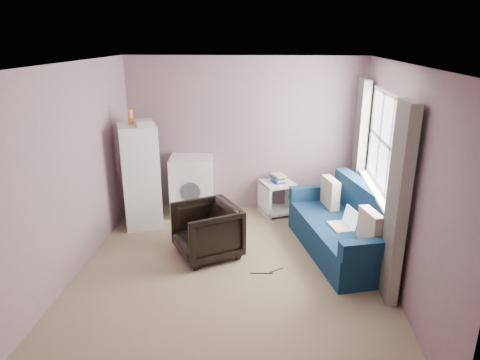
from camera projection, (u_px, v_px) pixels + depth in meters
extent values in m
cube|color=#978062|center=(232.00, 272.00, 5.32)|extent=(3.80, 4.20, 0.02)
cube|color=silver|center=(231.00, 63.00, 4.52)|extent=(3.80, 4.20, 0.02)
cube|color=gray|center=(244.00, 136.00, 6.91)|extent=(3.80, 0.02, 2.50)
cube|color=gray|center=(202.00, 271.00, 2.93)|extent=(3.80, 0.02, 2.50)
cube|color=gray|center=(71.00, 172.00, 5.06)|extent=(0.02, 4.20, 2.50)
cube|color=gray|center=(401.00, 180.00, 4.78)|extent=(0.02, 4.20, 2.50)
cube|color=white|center=(386.00, 143.00, 5.36)|extent=(0.01, 1.60, 1.20)
imported|color=black|center=(207.00, 228.00, 5.59)|extent=(1.00, 1.01, 0.78)
cube|color=silver|center=(140.00, 176.00, 6.40)|extent=(0.70, 0.70, 1.57)
cube|color=#48484F|center=(160.00, 187.00, 6.54)|extent=(0.20, 0.47, 0.02)
cube|color=#48484F|center=(156.00, 156.00, 6.58)|extent=(0.03, 0.03, 0.45)
cube|color=white|center=(158.00, 155.00, 6.35)|extent=(0.15, 0.35, 0.54)
cylinder|color=orange|center=(130.00, 117.00, 6.13)|extent=(0.09, 0.09, 0.22)
cube|color=#BBBBB0|center=(144.00, 123.00, 6.08)|extent=(0.32, 0.34, 0.08)
cube|color=silver|center=(192.00, 185.00, 6.96)|extent=(0.73, 0.73, 0.95)
cube|color=#48484F|center=(191.00, 159.00, 6.80)|extent=(0.68, 0.66, 0.06)
cylinder|color=#48484F|center=(190.00, 192.00, 6.64)|extent=(0.31, 0.05, 0.31)
cube|color=silver|center=(278.00, 183.00, 6.90)|extent=(0.65, 0.65, 0.04)
cube|color=silver|center=(277.00, 209.00, 7.04)|extent=(0.65, 0.65, 0.04)
cube|color=silver|center=(265.00, 199.00, 6.91)|extent=(0.24, 0.47, 0.55)
cube|color=silver|center=(290.00, 196.00, 7.05)|extent=(0.24, 0.47, 0.55)
cube|color=navy|center=(278.00, 181.00, 6.89)|extent=(0.25, 0.29, 0.03)
cube|color=#BEBA7E|center=(279.00, 179.00, 6.88)|extent=(0.26, 0.29, 0.03)
cube|color=navy|center=(277.00, 177.00, 6.87)|extent=(0.24, 0.28, 0.03)
cube|color=#BEBA7E|center=(279.00, 175.00, 6.85)|extent=(0.26, 0.29, 0.03)
cube|color=navy|center=(342.00, 238.00, 5.73)|extent=(1.37, 2.07, 0.42)
cube|color=navy|center=(369.00, 205.00, 5.65)|extent=(0.69, 1.88, 0.46)
cube|color=navy|center=(378.00, 248.00, 4.77)|extent=(0.90, 0.38, 0.21)
cube|color=navy|center=(319.00, 192.00, 6.48)|extent=(0.90, 0.38, 0.21)
cube|color=beige|center=(370.00, 228.00, 5.03)|extent=(0.23, 0.44, 0.42)
cube|color=beige|center=(330.00, 193.00, 6.17)|extent=(0.23, 0.44, 0.42)
cube|color=silver|center=(340.00, 226.00, 5.54)|extent=(0.33, 0.40, 0.02)
cube|color=silver|center=(351.00, 217.00, 5.53)|extent=(0.15, 0.35, 0.23)
cube|color=white|center=(376.00, 190.00, 5.57)|extent=(0.14, 1.70, 0.04)
cube|color=white|center=(380.00, 188.00, 5.55)|extent=(0.02, 1.68, 0.05)
cube|color=white|center=(385.00, 143.00, 5.36)|extent=(0.02, 1.68, 0.05)
cube|color=white|center=(390.00, 95.00, 5.17)|extent=(0.02, 1.68, 0.05)
cube|color=white|center=(403.00, 161.00, 4.61)|extent=(0.02, 0.05, 1.20)
cube|color=white|center=(390.00, 149.00, 5.11)|extent=(0.02, 0.05, 1.20)
cube|color=white|center=(380.00, 139.00, 5.61)|extent=(0.02, 0.05, 1.20)
cube|color=white|center=(371.00, 130.00, 6.12)|extent=(0.02, 0.05, 1.20)
cube|color=beige|center=(397.00, 205.00, 4.48)|extent=(0.12, 0.46, 2.18)
cube|color=beige|center=(359.00, 152.00, 6.52)|extent=(0.12, 0.46, 2.18)
cylinder|color=black|center=(274.00, 271.00, 5.32)|extent=(0.23, 0.18, 0.01)
cylinder|color=black|center=(262.00, 273.00, 5.26)|extent=(0.28, 0.03, 0.01)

